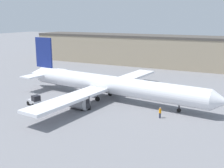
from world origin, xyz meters
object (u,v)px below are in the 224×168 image
baggage_tug (35,101)px  airplane (107,85)px  belt_loader_truck (84,102)px  ground_crew_worker (160,112)px

baggage_tug → airplane: bearing=64.1°
belt_loader_truck → baggage_tug: bearing=-119.1°
airplane → belt_loader_truck: airplane is taller
airplane → ground_crew_worker: bearing=-18.4°
baggage_tug → belt_loader_truck: bearing=36.0°
airplane → belt_loader_truck: (-0.97, -7.04, -1.76)m
baggage_tug → ground_crew_worker: bearing=29.7°
airplane → ground_crew_worker: 13.85m
ground_crew_worker → baggage_tug: baggage_tug is taller
ground_crew_worker → belt_loader_truck: (-13.39, -1.24, 0.24)m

